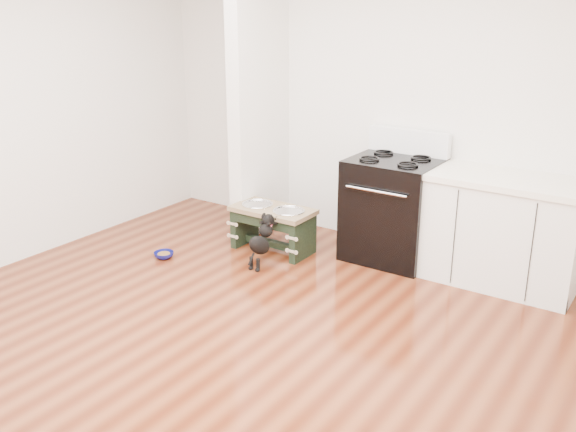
{
  "coord_description": "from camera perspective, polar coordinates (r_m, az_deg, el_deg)",
  "views": [
    {
      "loc": [
        2.52,
        -2.86,
        2.28
      ],
      "look_at": [
        -0.32,
        1.34,
        0.52
      ],
      "focal_mm": 40.0,
      "sensor_mm": 36.0,
      "label": 1
    }
  ],
  "objects": [
    {
      "name": "puppy",
      "position": [
        5.62,
        -2.33,
        -2.06
      ],
      "size": [
        0.13,
        0.39,
        0.46
      ],
      "color": "black",
      "rests_on": "ground"
    },
    {
      "name": "dog_feeder",
      "position": [
        5.94,
        -1.39,
        -0.39
      ],
      "size": [
        0.76,
        0.41,
        0.43
      ],
      "color": "black",
      "rests_on": "ground"
    },
    {
      "name": "floor_bowl",
      "position": [
        5.97,
        -10.97,
        -3.42
      ],
      "size": [
        0.23,
        0.23,
        0.06
      ],
      "rotation": [
        0.0,
        0.0,
        0.36
      ],
      "color": "#0D0F5B",
      "rests_on": "ground"
    },
    {
      "name": "cabinet_run",
      "position": [
        5.51,
        18.59,
        -1.29
      ],
      "size": [
        1.24,
        0.64,
        0.91
      ],
      "color": "silver",
      "rests_on": "ground"
    },
    {
      "name": "partition_wall",
      "position": [
        6.26,
        -2.59,
        10.53
      ],
      "size": [
        0.15,
        0.8,
        2.7
      ],
      "primitive_type": "cube",
      "color": "silver",
      "rests_on": "ground"
    },
    {
      "name": "room_shell",
      "position": [
        3.87,
        -7.24,
        9.12
      ],
      "size": [
        5.0,
        5.0,
        5.0
      ],
      "color": "silver",
      "rests_on": "ground"
    },
    {
      "name": "oven_range",
      "position": [
        5.8,
        9.28,
        0.73
      ],
      "size": [
        0.76,
        0.69,
        1.14
      ],
      "color": "black",
      "rests_on": "ground"
    },
    {
      "name": "ground",
      "position": [
        4.44,
        -6.36,
        -11.91
      ],
      "size": [
        5.0,
        5.0,
        0.0
      ],
      "primitive_type": "plane",
      "color": "#4A1C0D",
      "rests_on": "ground"
    }
  ]
}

